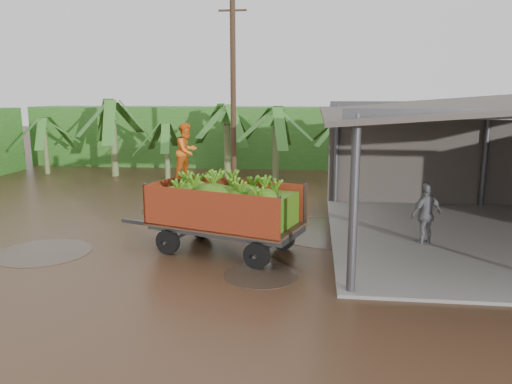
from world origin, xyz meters
The scene contains 7 objects.
ground centered at (0.00, 0.00, 0.00)m, with size 100.00×100.00×0.00m, color black.
hedge_north centered at (-2.00, 16.00, 1.80)m, with size 22.00×3.00×3.60m, color #2D661E.
banana_trailer centered at (1.96, -1.01, 1.28)m, with size 5.81×3.24×3.57m.
man_blue centered at (-0.14, 0.16, 0.87)m, with size 0.63×0.41×1.73m, color #75A1D5.
man_grey centered at (7.71, 0.24, 0.94)m, with size 1.10×0.46×1.88m, color gray.
utility_pole centered at (0.88, 7.32, 4.29)m, with size 1.20×0.24×8.46m.
banana_plants centered at (-4.62, 6.99, 1.86)m, with size 24.36×20.31×4.11m.
Camera 1 is at (4.43, -14.40, 4.42)m, focal length 35.00 mm.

